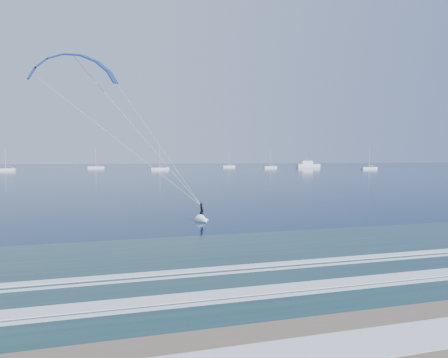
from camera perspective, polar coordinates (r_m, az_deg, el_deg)
name	(u,v)px	position (r m, az deg, el deg)	size (l,w,h in m)	color
ground	(422,331)	(16.62, 26.42, -18.84)	(900.00, 900.00, 0.00)	#072643
kitesurfer_rig	(140,135)	(36.37, -11.86, 6.20)	(17.25, 5.79, 15.76)	#C1CF18
motor_yacht	(308,165)	(271.54, 11.86, 1.99)	(16.02, 4.27, 6.48)	white
sailboat_0	(6,170)	(220.26, -28.75, 1.20)	(7.92, 2.40, 10.98)	white
sailboat_1	(96,167)	(249.94, -17.85, 1.59)	(9.07, 2.40, 12.18)	white
sailboat_2	(160,169)	(212.29, -9.16, 1.47)	(9.03, 2.40, 12.49)	white
sailboat_3	(229,166)	(270.49, 0.68, 1.82)	(8.24, 2.40, 11.27)	white
sailboat_4	(270,167)	(246.49, 6.61, 1.69)	(8.00, 2.40, 11.02)	white
sailboat_5	(369,168)	(236.16, 20.02, 1.48)	(9.27, 2.40, 12.48)	white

